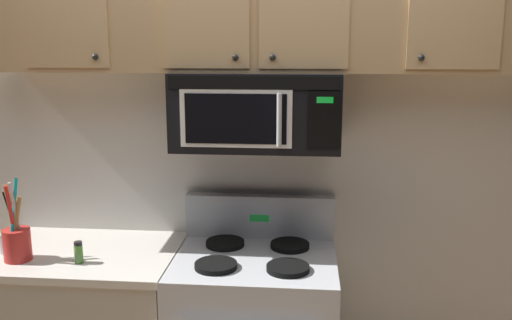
# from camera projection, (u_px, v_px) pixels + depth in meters

# --- Properties ---
(back_wall) EXTENTS (5.20, 0.10, 2.70)m
(back_wall) POSITION_uv_depth(u_px,v_px,m) (261.00, 148.00, 2.84)
(back_wall) COLOR silver
(back_wall) RESTS_ON ground_plane
(over_range_microwave) EXTENTS (0.76, 0.43, 0.35)m
(over_range_microwave) POSITION_uv_depth(u_px,v_px,m) (257.00, 110.00, 2.55)
(over_range_microwave) COLOR black
(upper_cabinets) EXTENTS (2.50, 0.36, 0.55)m
(upper_cabinets) POSITION_uv_depth(u_px,v_px,m) (258.00, 10.00, 2.49)
(upper_cabinets) COLOR tan
(utensil_crock_red) EXTENTS (0.12, 0.13, 0.38)m
(utensil_crock_red) POSITION_uv_depth(u_px,v_px,m) (17.00, 239.00, 2.52)
(utensil_crock_red) COLOR red
(utensil_crock_red) RESTS_ON counter_segment
(salt_shaker) EXTENTS (0.05, 0.05, 0.09)m
(salt_shaker) POSITION_uv_depth(u_px,v_px,m) (5.00, 244.00, 2.61)
(salt_shaker) COLOR white
(salt_shaker) RESTS_ON counter_segment
(spice_jar) EXTENTS (0.04, 0.04, 0.10)m
(spice_jar) POSITION_uv_depth(u_px,v_px,m) (79.00, 252.00, 2.50)
(spice_jar) COLOR #4C7F33
(spice_jar) RESTS_ON counter_segment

